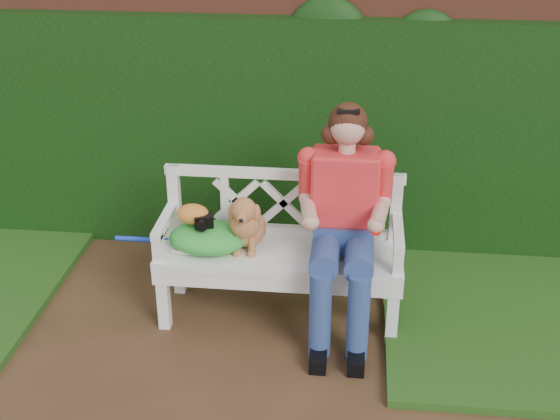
# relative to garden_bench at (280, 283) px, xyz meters

# --- Properties ---
(ground) EXTENTS (60.00, 60.00, 0.00)m
(ground) POSITION_rel_garden_bench_xyz_m (-0.43, -0.73, -0.24)
(ground) COLOR #3A2616
(brick_wall) EXTENTS (10.00, 0.30, 2.20)m
(brick_wall) POSITION_rel_garden_bench_xyz_m (-0.43, 1.17, 0.86)
(brick_wall) COLOR brown
(brick_wall) RESTS_ON ground
(ivy_hedge) EXTENTS (10.00, 0.18, 1.70)m
(ivy_hedge) POSITION_rel_garden_bench_xyz_m (-0.43, 0.95, 0.61)
(ivy_hedge) COLOR #183D11
(ivy_hedge) RESTS_ON ground
(garden_bench) EXTENTS (1.62, 0.70, 0.48)m
(garden_bench) POSITION_rel_garden_bench_xyz_m (0.00, 0.00, 0.00)
(garden_bench) COLOR white
(garden_bench) RESTS_ON ground
(seated_woman) EXTENTS (0.81, 0.93, 1.40)m
(seated_woman) POSITION_rel_garden_bench_xyz_m (0.38, -0.02, 0.46)
(seated_woman) COLOR #ED393E
(seated_woman) RESTS_ON ground
(dog) EXTENTS (0.29, 0.37, 0.38)m
(dog) POSITION_rel_garden_bench_xyz_m (-0.21, 0.01, 0.43)
(dog) COLOR #98441F
(dog) RESTS_ON garden_bench
(tennis_racket) EXTENTS (0.74, 0.44, 0.03)m
(tennis_racket) POSITION_rel_garden_bench_xyz_m (-0.59, 0.00, 0.26)
(tennis_racket) COLOR silver
(tennis_racket) RESTS_ON garden_bench
(green_bag) EXTENTS (0.48, 0.37, 0.16)m
(green_bag) POSITION_rel_garden_bench_xyz_m (-0.44, -0.04, 0.32)
(green_bag) COLOR green
(green_bag) RESTS_ON garden_bench
(camera_item) EXTENTS (0.13, 0.12, 0.08)m
(camera_item) POSITION_rel_garden_bench_xyz_m (-0.46, -0.05, 0.44)
(camera_item) COLOR black
(camera_item) RESTS_ON green_bag
(baseball_glove) EXTENTS (0.23, 0.20, 0.12)m
(baseball_glove) POSITION_rel_garden_bench_xyz_m (-0.53, -0.02, 0.47)
(baseball_glove) COLOR orange
(baseball_glove) RESTS_ON green_bag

